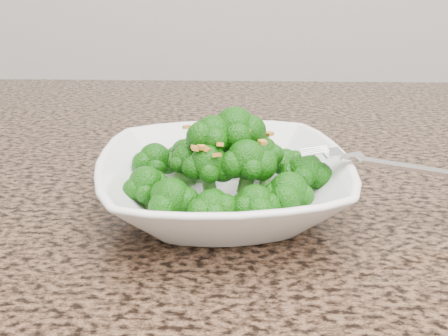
# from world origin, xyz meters

# --- Properties ---
(granite_counter) EXTENTS (1.64, 1.04, 0.03)m
(granite_counter) POSITION_xyz_m (0.00, 0.30, 0.89)
(granite_counter) COLOR brown
(granite_counter) RESTS_ON cabinet
(bowl) EXTENTS (0.28, 0.28, 0.06)m
(bowl) POSITION_xyz_m (-0.15, 0.24, 0.93)
(bowl) COLOR white
(bowl) RESTS_ON granite_counter
(broccoli_pile) EXTENTS (0.22, 0.22, 0.07)m
(broccoli_pile) POSITION_xyz_m (-0.15, 0.24, 1.00)
(broccoli_pile) COLOR #155D0A
(broccoli_pile) RESTS_ON bowl
(garlic_topping) EXTENTS (0.13, 0.13, 0.01)m
(garlic_topping) POSITION_xyz_m (-0.15, 0.24, 1.03)
(garlic_topping) COLOR gold
(garlic_topping) RESTS_ON broccoli_pile
(fork) EXTENTS (0.18, 0.06, 0.01)m
(fork) POSITION_xyz_m (-0.02, 0.23, 0.97)
(fork) COLOR silver
(fork) RESTS_ON bowl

